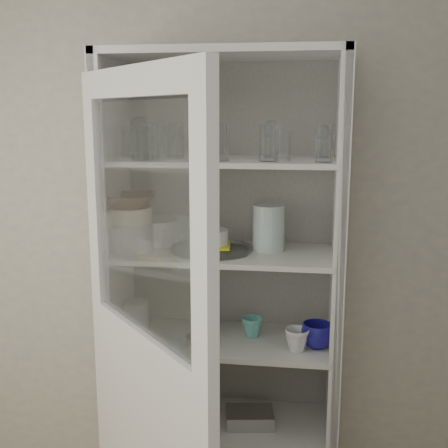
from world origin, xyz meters
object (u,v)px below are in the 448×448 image
Objects in this scene: goblet_1 at (172,138)px; tin_box at (250,417)px; goblet_2 at (271,137)px; cream_bowl at (129,214)px; yellow_trivet at (212,245)px; goblet_0 at (140,134)px; mug_white at (297,340)px; teal_jar at (202,324)px; pantry_cabinet at (226,315)px; white_canister at (136,317)px; terracotta_bowl at (128,200)px; cream_dish at (172,406)px; grey_bowl_stack at (269,228)px; white_ramekin at (212,237)px; plate_stack_front at (129,236)px; cupboard_door at (146,392)px; glass_platter at (212,249)px; plate_stack_back at (156,231)px; measuring_cups at (197,340)px; mug_blue at (317,335)px; mug_teal at (252,327)px.

tin_box is at bearing -15.40° from goblet_1.
goblet_2 is (0.43, 0.02, 0.01)m from goblet_1.
tin_box is (-0.07, -0.12, -1.25)m from goblet_2.
yellow_trivet is at bearing 4.74° from cream_bowl.
goblet_0 reaches higher than goblet_2.
yellow_trivet is 0.54m from mug_white.
teal_jar is at bearing 152.93° from yellow_trivet.
cream_bowl reaches higher than teal_jar.
pantry_cabinet is 0.41m from white_canister.
terracotta_bowl is 1.49× the size of yellow_trivet.
terracotta_bowl is at bearing -162.14° from cream_dish.
cream_dish is (-0.44, -0.03, -0.86)m from grey_bowl_stack.
cream_bowl is 0.90m from mug_white.
goblet_0 is at bearing 164.61° from white_ramekin.
pantry_cabinet is 10.50× the size of grey_bowl_stack.
goblet_1 is at bearing 179.05° from pantry_cabinet.
cupboard_door is at bearing -68.06° from plate_stack_front.
glass_platter is (-0.05, -0.08, 0.33)m from pantry_cabinet.
goblet_2 reaches higher than glass_platter.
yellow_trivet is 1.48× the size of teal_jar.
teal_jar is at bearing 0.16° from white_canister.
goblet_1 is 0.51m from glass_platter.
tin_box is (0.37, -0.04, -0.01)m from cream_dish.
plate_stack_back is (-0.13, 0.66, 0.44)m from cupboard_door.
mug_blue is at bearing 4.29° from measuring_cups.
pantry_cabinet is 14.52× the size of white_ramekin.
tin_box is (0.36, -0.10, -1.25)m from goblet_1.
goblet_0 is (-0.38, 0.01, 0.82)m from pantry_cabinet.
white_ramekin is at bearing -22.88° from plate_stack_back.
terracotta_bowl is at bearing -174.64° from mug_teal.
white_ramekin is 0.25m from grey_bowl_stack.
yellow_trivet is 0.38m from teal_jar.
cream_dish is (-0.37, -0.02, -0.41)m from mug_teal.
goblet_2 is 0.68m from plate_stack_back.
plate_stack_back is at bearing 157.12° from glass_platter.
plate_stack_front reaches higher than white_canister.
teal_jar is 1.10× the size of measuring_cups.
goblet_2 reaches higher than goblet_1.
pantry_cabinet is 0.50m from plate_stack_back.
plate_stack_back reaches higher than mug_white.
pantry_cabinet is 0.12m from teal_jar.
white_canister is (-0.82, 0.07, 0.02)m from mug_blue.
pantry_cabinet is at bearing -173.67° from goblet_2.
white_canister reaches higher than measuring_cups.
mug_blue is (0.46, -0.04, -0.37)m from yellow_trivet.
goblet_1 is 0.71× the size of plate_stack_back.
goblet_0 is at bearing 77.96° from terracotta_bowl.
mug_white is 0.49× the size of tin_box.
goblet_2 is at bearing 22.30° from white_ramekin.
white_ramekin reaches higher than mug_blue.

